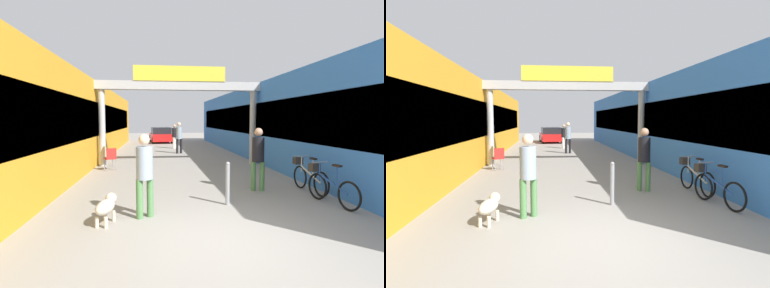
% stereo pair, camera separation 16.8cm
% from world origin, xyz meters
% --- Properties ---
extents(ground_plane, '(80.00, 80.00, 0.00)m').
position_xyz_m(ground_plane, '(0.00, 0.00, 0.00)').
color(ground_plane, gray).
extents(storefront_left, '(3.00, 26.00, 3.69)m').
position_xyz_m(storefront_left, '(-5.09, 11.00, 1.85)').
color(storefront_left, gold).
rests_on(storefront_left, ground_plane).
extents(storefront_right, '(3.00, 26.00, 3.69)m').
position_xyz_m(storefront_right, '(5.09, 11.00, 1.85)').
color(storefront_right, blue).
rests_on(storefront_right, ground_plane).
extents(arcade_sign_gateway, '(7.40, 0.47, 4.31)m').
position_xyz_m(arcade_sign_gateway, '(0.00, 8.48, 3.07)').
color(arcade_sign_gateway, '#B2B2B2').
rests_on(arcade_sign_gateway, ground_plane).
extents(pedestrian_with_dog, '(0.46, 0.46, 1.73)m').
position_xyz_m(pedestrian_with_dog, '(-1.29, 1.37, 0.99)').
color(pedestrian_with_dog, '#4C7F47').
rests_on(pedestrian_with_dog, ground_plane).
extents(pedestrian_companion, '(0.41, 0.41, 1.78)m').
position_xyz_m(pedestrian_companion, '(1.81, 3.35, 1.03)').
color(pedestrian_companion, '#4C7F47').
rests_on(pedestrian_companion, ground_plane).
extents(pedestrian_carrying_crate, '(0.41, 0.41, 1.84)m').
position_xyz_m(pedestrian_carrying_crate, '(0.32, 12.97, 1.07)').
color(pedestrian_carrying_crate, black).
rests_on(pedestrian_carrying_crate, ground_plane).
extents(pedestrian_elderly_walking, '(0.46, 0.46, 1.66)m').
position_xyz_m(pedestrian_elderly_walking, '(0.24, 16.08, 0.95)').
color(pedestrian_elderly_walking, silver).
rests_on(pedestrian_elderly_walking, ground_plane).
extents(dog_on_leash, '(0.43, 0.78, 0.55)m').
position_xyz_m(dog_on_leash, '(-2.02, 1.10, 0.34)').
color(dog_on_leash, beige).
rests_on(dog_on_leash, ground_plane).
extents(bicycle_blue_nearest, '(0.47, 1.67, 0.98)m').
position_xyz_m(bicycle_blue_nearest, '(3.06, 1.88, 0.44)').
color(bicycle_blue_nearest, black).
rests_on(bicycle_blue_nearest, ground_plane).
extents(bicycle_silver_second, '(0.46, 1.69, 0.98)m').
position_xyz_m(bicycle_silver_second, '(3.18, 3.10, 0.44)').
color(bicycle_silver_second, black).
rests_on(bicycle_silver_second, ground_plane).
extents(bollard_post_metal, '(0.10, 0.10, 1.03)m').
position_xyz_m(bollard_post_metal, '(0.62, 2.07, 0.52)').
color(bollard_post_metal, gray).
rests_on(bollard_post_metal, ground_plane).
extents(cafe_chair_red_nearer, '(0.54, 0.54, 0.89)m').
position_xyz_m(cafe_chair_red_nearer, '(-2.84, 7.31, 0.54)').
color(cafe_chair_red_nearer, gray).
rests_on(cafe_chair_red_nearer, ground_plane).
extents(cafe_chair_aluminium_farther, '(0.51, 0.51, 0.89)m').
position_xyz_m(cafe_chair_aluminium_farther, '(-3.11, 8.24, 0.54)').
color(cafe_chair_aluminium_farther, gray).
rests_on(cafe_chair_aluminium_farther, ground_plane).
extents(parked_car_red, '(2.10, 4.14, 1.33)m').
position_xyz_m(parked_car_red, '(-0.61, 21.72, 0.64)').
color(parked_car_red, red).
rests_on(parked_car_red, ground_plane).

